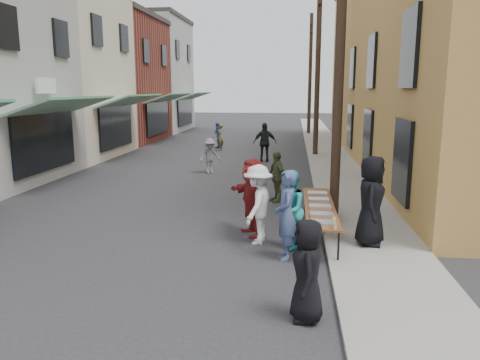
% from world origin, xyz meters
% --- Properties ---
extents(ground, '(120.00, 120.00, 0.00)m').
position_xyz_m(ground, '(0.00, 0.00, 0.00)').
color(ground, '#28282B').
rests_on(ground, ground).
extents(sidewalk, '(2.20, 60.00, 0.10)m').
position_xyz_m(sidewalk, '(5.00, 15.00, 0.05)').
color(sidewalk, gray).
rests_on(sidewalk, ground).
extents(storefront_row, '(8.00, 37.00, 9.00)m').
position_xyz_m(storefront_row, '(-10.00, 14.96, 4.12)').
color(storefront_row, maroon).
rests_on(storefront_row, ground).
extents(building_ochre, '(10.00, 28.00, 10.00)m').
position_xyz_m(building_ochre, '(11.10, 14.00, 5.00)').
color(building_ochre, '#B39140').
rests_on(building_ochre, ground).
extents(utility_pole_near, '(0.26, 0.26, 9.00)m').
position_xyz_m(utility_pole_near, '(4.30, 3.00, 4.50)').
color(utility_pole_near, '#2D2116').
rests_on(utility_pole_near, ground).
extents(utility_pole_mid, '(0.26, 0.26, 9.00)m').
position_xyz_m(utility_pole_mid, '(4.30, 15.00, 4.50)').
color(utility_pole_mid, '#2D2116').
rests_on(utility_pole_mid, ground).
extents(utility_pole_far, '(0.26, 0.26, 9.00)m').
position_xyz_m(utility_pole_far, '(4.30, 27.00, 4.50)').
color(utility_pole_far, '#2D2116').
rests_on(utility_pole_far, ground).
extents(serving_table, '(0.70, 4.00, 0.75)m').
position_xyz_m(serving_table, '(3.80, 1.21, 0.71)').
color(serving_table, brown).
rests_on(serving_table, ground).
extents(catering_tray_sausage, '(0.50, 0.33, 0.08)m').
position_xyz_m(catering_tray_sausage, '(3.80, -0.44, 0.79)').
color(catering_tray_sausage, maroon).
rests_on(catering_tray_sausage, serving_table).
extents(catering_tray_foil_b, '(0.50, 0.33, 0.08)m').
position_xyz_m(catering_tray_foil_b, '(3.80, 0.21, 0.79)').
color(catering_tray_foil_b, '#B2B2B7').
rests_on(catering_tray_foil_b, serving_table).
extents(catering_tray_buns, '(0.50, 0.33, 0.08)m').
position_xyz_m(catering_tray_buns, '(3.80, 0.91, 0.79)').
color(catering_tray_buns, tan).
rests_on(catering_tray_buns, serving_table).
extents(catering_tray_foil_d, '(0.50, 0.33, 0.08)m').
position_xyz_m(catering_tray_foil_d, '(3.80, 1.61, 0.79)').
color(catering_tray_foil_d, '#B2B2B7').
rests_on(catering_tray_foil_d, serving_table).
extents(catering_tray_buns_end, '(0.50, 0.33, 0.08)m').
position_xyz_m(catering_tray_buns_end, '(3.80, 2.31, 0.79)').
color(catering_tray_buns_end, tan).
rests_on(catering_tray_buns_end, serving_table).
extents(condiment_jar_a, '(0.07, 0.07, 0.08)m').
position_xyz_m(condiment_jar_a, '(3.58, -0.74, 0.79)').
color(condiment_jar_a, '#A57F26').
rests_on(condiment_jar_a, serving_table).
extents(condiment_jar_b, '(0.07, 0.07, 0.08)m').
position_xyz_m(condiment_jar_b, '(3.58, -0.64, 0.79)').
color(condiment_jar_b, '#A57F26').
rests_on(condiment_jar_b, serving_table).
extents(condiment_jar_c, '(0.07, 0.07, 0.08)m').
position_xyz_m(condiment_jar_c, '(3.58, -0.54, 0.79)').
color(condiment_jar_c, '#A57F26').
rests_on(condiment_jar_c, serving_table).
extents(cup_stack, '(0.08, 0.08, 0.12)m').
position_xyz_m(cup_stack, '(4.00, -0.69, 0.81)').
color(cup_stack, tan).
rests_on(cup_stack, serving_table).
extents(guest_front_a, '(0.56, 0.81, 1.59)m').
position_xyz_m(guest_front_a, '(3.40, -3.04, 0.80)').
color(guest_front_a, black).
rests_on(guest_front_a, ground).
extents(guest_front_b, '(0.51, 0.72, 1.87)m').
position_xyz_m(guest_front_b, '(3.04, -0.42, 0.93)').
color(guest_front_b, '#41527E').
rests_on(guest_front_b, ground).
extents(guest_front_c, '(0.75, 0.92, 1.76)m').
position_xyz_m(guest_front_c, '(3.09, 0.19, 0.88)').
color(guest_front_c, teal).
rests_on(guest_front_c, ground).
extents(guest_front_d, '(0.91, 1.29, 1.82)m').
position_xyz_m(guest_front_d, '(2.38, 0.50, 0.91)').
color(guest_front_d, white).
rests_on(guest_front_d, ground).
extents(guest_front_e, '(0.79, 1.01, 1.60)m').
position_xyz_m(guest_front_e, '(2.65, 4.59, 0.80)').
color(guest_front_e, '#4F5933').
rests_on(guest_front_e, ground).
extents(guest_queue_back, '(1.27, 1.80, 1.87)m').
position_xyz_m(guest_queue_back, '(2.20, 1.13, 0.93)').
color(guest_queue_back, maroon).
rests_on(guest_queue_back, ground).
extents(server, '(0.81, 1.07, 1.97)m').
position_xyz_m(server, '(4.86, 0.41, 1.09)').
color(server, black).
rests_on(server, sidewalk).
extents(passerby_left, '(1.09, 0.98, 1.46)m').
position_xyz_m(passerby_left, '(-0.30, 9.29, 0.73)').
color(passerby_left, slate).
rests_on(passerby_left, ground).
extents(passerby_mid, '(1.14, 0.55, 1.89)m').
position_xyz_m(passerby_mid, '(1.79, 12.62, 0.94)').
color(passerby_mid, black).
rests_on(passerby_mid, ground).
extents(passerby_right, '(0.39, 0.58, 1.55)m').
position_xyz_m(passerby_right, '(-1.00, 16.51, 0.78)').
color(passerby_right, brown).
rests_on(passerby_right, ground).
extents(passerby_far, '(0.91, 0.96, 1.57)m').
position_xyz_m(passerby_far, '(-1.28, 17.46, 0.79)').
color(passerby_far, '#5670A7').
rests_on(passerby_far, ground).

